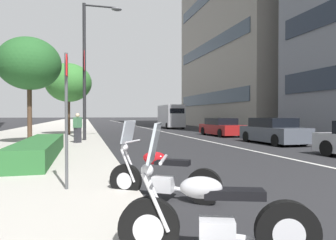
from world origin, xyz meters
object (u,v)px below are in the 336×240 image
at_px(street_tree_mid_sidewalk, 29,64).
at_px(car_following_behind, 273,131).
at_px(motorcycle_far_end_row, 213,220).
at_px(street_lamp_with_banners, 90,58).
at_px(pedestrian_on_plaza, 78,128).
at_px(street_tree_near_plaza_corner, 69,83).
at_px(parking_sign_by_curb, 67,108).
at_px(car_approaching_light, 221,127).
at_px(motorcycle_second_in_row, 161,177).
at_px(delivery_van_ahead, 171,116).

bearing_deg(street_tree_mid_sidewalk, car_following_behind, -96.56).
height_order(motorcycle_far_end_row, street_lamp_with_banners, street_lamp_with_banners).
distance_m(street_tree_mid_sidewalk, pedestrian_on_plaza, 3.90).
bearing_deg(street_lamp_with_banners, motorcycle_far_end_row, -176.13).
relative_size(street_tree_mid_sidewalk, street_tree_near_plaza_corner, 1.00).
distance_m(car_following_behind, parking_sign_by_curb, 13.61).
bearing_deg(car_approaching_light, pedestrian_on_plaza, 113.37).
height_order(motorcycle_second_in_row, car_following_behind, motorcycle_second_in_row).
xyz_separation_m(street_lamp_with_banners, street_tree_near_plaza_corner, (5.46, 1.44, -0.90)).
bearing_deg(delivery_van_ahead, street_tree_mid_sidewalk, 147.74).
bearing_deg(delivery_van_ahead, street_lamp_with_banners, 151.86).
bearing_deg(motorcycle_second_in_row, motorcycle_far_end_row, 123.64).
bearing_deg(motorcycle_second_in_row, car_following_behind, -98.35).
height_order(car_approaching_light, street_tree_near_plaza_corner, street_tree_near_plaza_corner).
distance_m(motorcycle_second_in_row, street_tree_near_plaza_corner, 18.73).
relative_size(car_following_behind, street_tree_mid_sidewalk, 0.83).
bearing_deg(street_tree_near_plaza_corner, motorcycle_far_end_row, -173.19).
bearing_deg(delivery_van_ahead, motorcycle_second_in_row, 165.10).
height_order(parking_sign_by_curb, street_lamp_with_banners, street_lamp_with_banners).
xyz_separation_m(car_approaching_light, pedestrian_on_plaza, (-5.04, 10.36, 0.27)).
height_order(car_following_behind, street_tree_mid_sidewalk, street_tree_mid_sidewalk).
xyz_separation_m(street_lamp_with_banners, street_tree_mid_sidewalk, (-1.87, 2.92, -0.75)).
xyz_separation_m(delivery_van_ahead, parking_sign_by_curb, (-29.28, 10.24, 0.26)).
bearing_deg(pedestrian_on_plaza, motorcycle_far_end_row, 135.47).
relative_size(delivery_van_ahead, street_lamp_with_banners, 0.72).
xyz_separation_m(car_following_behind, street_lamp_with_banners, (3.33, 9.74, 4.16)).
bearing_deg(parking_sign_by_curb, delivery_van_ahead, -19.27).
bearing_deg(car_approaching_light, street_tree_mid_sidewalk, 109.86).
xyz_separation_m(car_following_behind, parking_sign_by_curb, (-8.74, 10.38, 1.05)).
bearing_deg(street_tree_mid_sidewalk, motorcycle_far_end_row, -163.55).
height_order(motorcycle_second_in_row, street_tree_mid_sidewalk, street_tree_mid_sidewalk).
distance_m(delivery_van_ahead, pedestrian_on_plaza, 21.53).
distance_m(street_lamp_with_banners, street_tree_mid_sidewalk, 3.55).
distance_m(car_following_behind, street_tree_mid_sidewalk, 13.19).
bearing_deg(car_following_behind, pedestrian_on_plaza, 80.49).
relative_size(parking_sign_by_curb, street_lamp_with_banners, 0.34).
distance_m(motorcycle_far_end_row, street_lamp_with_banners, 15.90).
xyz_separation_m(car_approaching_light, street_tree_near_plaza_corner, (2.13, 11.14, 3.30)).
xyz_separation_m(delivery_van_ahead, street_tree_near_plaza_corner, (-11.76, 11.04, 2.48)).
relative_size(motorcycle_second_in_row, parking_sign_by_curb, 0.71).
distance_m(motorcycle_far_end_row, street_tree_mid_sidewalk, 14.42).
relative_size(delivery_van_ahead, pedestrian_on_plaza, 3.70).
distance_m(car_approaching_light, street_lamp_with_banners, 11.08).
distance_m(motorcycle_far_end_row, pedestrian_on_plaza, 13.66).
distance_m(motorcycle_second_in_row, pedestrian_on_plaza, 11.21).
distance_m(street_tree_mid_sidewalk, street_tree_near_plaza_corner, 7.48).
bearing_deg(street_lamp_with_banners, car_following_behind, -108.85).
bearing_deg(street_lamp_with_banners, motorcycle_second_in_row, -175.26).
relative_size(motorcycle_far_end_row, motorcycle_second_in_row, 1.10).
bearing_deg(street_tree_mid_sidewalk, motorcycle_second_in_row, -159.95).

